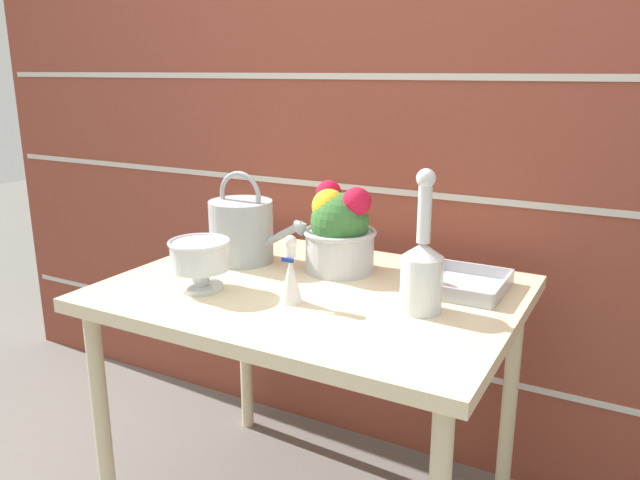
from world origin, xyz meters
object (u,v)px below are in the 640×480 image
at_px(glass_decanter, 422,268).
at_px(figurine_vase, 291,275).
at_px(wire_tray, 460,285).
at_px(crystal_pedestal_bowl, 200,258).
at_px(flower_planter, 340,231).
at_px(watering_can, 242,230).

height_order(glass_decanter, figurine_vase, glass_decanter).
xyz_separation_m(glass_decanter, wire_tray, (0.04, 0.20, -0.10)).
relative_size(crystal_pedestal_bowl, glass_decanter, 0.47).
relative_size(glass_decanter, wire_tray, 1.48).
bearing_deg(flower_planter, glass_decanter, -30.80).
distance_m(flower_planter, figurine_vase, 0.29).
distance_m(watering_can, figurine_vase, 0.39).
bearing_deg(watering_can, crystal_pedestal_bowl, -78.73).
relative_size(watering_can, crystal_pedestal_bowl, 2.06).
xyz_separation_m(flower_planter, glass_decanter, (0.31, -0.18, -0.01)).
bearing_deg(crystal_pedestal_bowl, watering_can, 101.27).
distance_m(crystal_pedestal_bowl, wire_tray, 0.69).
distance_m(watering_can, wire_tray, 0.66).
relative_size(crystal_pedestal_bowl, wire_tray, 0.70).
distance_m(watering_can, flower_planter, 0.31).
relative_size(watering_can, flower_planter, 1.31).
bearing_deg(flower_planter, wire_tray, 2.53).
relative_size(flower_planter, figurine_vase, 1.48).
relative_size(watering_can, wire_tray, 1.44).
height_order(figurine_vase, wire_tray, figurine_vase).
bearing_deg(crystal_pedestal_bowl, wire_tray, 29.01).
bearing_deg(watering_can, figurine_vase, -36.50).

